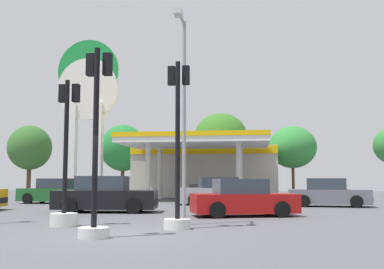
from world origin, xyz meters
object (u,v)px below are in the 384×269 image
(station_pole_sign, at_px, (87,98))
(car_0, at_px, (216,192))
(car_4, at_px, (55,192))
(tree_2, at_px, (221,136))
(corner_streetlamp, at_px, (183,99))
(tree_0, at_px, (30,148))
(tree_1, at_px, (123,148))
(traffic_signal_3, at_px, (178,170))
(tree_3, at_px, (293,147))
(car_5, at_px, (106,196))
(car_3, at_px, (243,199))
(traffic_signal_2, at_px, (65,185))
(traffic_signal_1, at_px, (96,166))
(car_1, at_px, (328,194))

(station_pole_sign, xyz_separation_m, car_0, (9.51, -4.70, -6.49))
(station_pole_sign, height_order, car_4, station_pole_sign)
(tree_2, relative_size, corner_streetlamp, 1.12)
(tree_0, distance_m, tree_1, 8.91)
(tree_2, bearing_deg, traffic_signal_3, -88.24)
(traffic_signal_3, relative_size, tree_2, 0.67)
(tree_3, bearing_deg, tree_0, -176.44)
(car_5, bearing_deg, corner_streetlamp, -50.62)
(station_pole_sign, height_order, car_5, station_pole_sign)
(car_0, xyz_separation_m, car_5, (-4.24, -6.63, 0.00))
(car_3, bearing_deg, traffic_signal_2, -139.62)
(traffic_signal_2, bearing_deg, car_5, 96.67)
(tree_3, bearing_deg, corner_streetlamp, -101.47)
(car_0, relative_size, car_3, 1.08)
(tree_1, height_order, corner_streetlamp, corner_streetlamp)
(corner_streetlamp, bearing_deg, traffic_signal_1, -116.78)
(traffic_signal_2, bearing_deg, tree_2, 84.45)
(station_pole_sign, height_order, traffic_signal_1, station_pole_sign)
(station_pole_sign, relative_size, car_3, 2.63)
(car_1, xyz_separation_m, traffic_signal_2, (-9.57, -11.46, 0.59))
(car_1, bearing_deg, traffic_signal_2, -129.87)
(car_1, bearing_deg, tree_1, 136.22)
(traffic_signal_1, relative_size, corner_streetlamp, 0.72)
(traffic_signal_2, distance_m, tree_0, 30.46)
(traffic_signal_2, relative_size, traffic_signal_3, 0.92)
(car_5, bearing_deg, car_4, 128.87)
(car_0, distance_m, car_5, 7.87)
(car_1, relative_size, car_3, 0.99)
(traffic_signal_3, bearing_deg, traffic_signal_1, -125.67)
(car_5, distance_m, tree_3, 24.27)
(car_4, xyz_separation_m, traffic_signal_2, (6.00, -12.49, 0.60))
(station_pole_sign, bearing_deg, car_5, -65.04)
(tree_1, distance_m, tree_2, 8.89)
(car_3, height_order, traffic_signal_1, traffic_signal_1)
(car_1, bearing_deg, traffic_signal_1, -118.73)
(tree_1, bearing_deg, car_3, -62.58)
(traffic_signal_1, distance_m, tree_1, 30.14)
(traffic_signal_3, bearing_deg, tree_0, 124.81)
(car_3, distance_m, tree_2, 23.81)
(car_1, bearing_deg, tree_2, 112.92)
(car_1, bearing_deg, tree_3, 91.81)
(traffic_signal_2, bearing_deg, car_4, 115.64)
(tree_0, height_order, tree_3, tree_0)
(station_pole_sign, xyz_separation_m, tree_1, (-0.07, 9.18, -2.97))
(car_1, xyz_separation_m, car_5, (-10.26, -5.55, 0.04))
(car_3, bearing_deg, tree_1, 117.42)
(car_3, xyz_separation_m, car_4, (-11.32, 7.97, 0.01))
(station_pole_sign, relative_size, traffic_signal_3, 2.31)
(car_0, relative_size, car_4, 1.11)
(tree_1, height_order, tree_3, tree_1)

